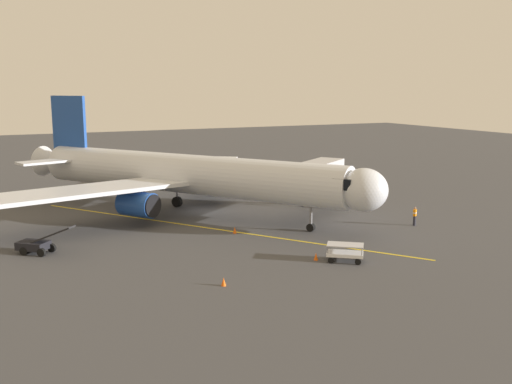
# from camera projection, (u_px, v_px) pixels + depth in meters

# --- Properties ---
(ground_plane) EXTENTS (220.00, 220.00, 0.00)m
(ground_plane) POSITION_uv_depth(u_px,v_px,m) (202.00, 211.00, 58.07)
(ground_plane) COLOR #424244
(apron_lead_in_line) EXTENTS (23.11, 32.93, 0.01)m
(apron_lead_in_line) POSITION_uv_depth(u_px,v_px,m) (207.00, 228.00, 51.31)
(apron_lead_in_line) COLOR yellow
(apron_lead_in_line) RESTS_ON ground
(airplane) EXTENTS (31.06, 35.16, 11.50)m
(airplane) POSITION_uv_depth(u_px,v_px,m) (182.00, 174.00, 56.05)
(airplane) COLOR silver
(airplane) RESTS_ON ground
(jet_bridge) EXTENTS (10.44, 8.33, 5.40)m
(jet_bridge) POSITION_uv_depth(u_px,v_px,m) (310.00, 178.00, 55.24)
(jet_bridge) COLOR #B7B7BC
(jet_bridge) RESTS_ON ground
(ground_crew_marshaller) EXTENTS (0.47, 0.43, 1.71)m
(ground_crew_marshaller) POSITION_uv_depth(u_px,v_px,m) (415.00, 216.00, 52.06)
(ground_crew_marshaller) COLOR #23232D
(ground_crew_marshaller) RESTS_ON ground
(ground_crew_wing_walker) EXTENTS (0.47, 0.39, 1.71)m
(ground_crew_wing_walker) POSITION_uv_depth(u_px,v_px,m) (303.00, 198.00, 60.27)
(ground_crew_wing_walker) COLOR #23232D
(ground_crew_wing_walker) RESTS_ON ground
(baggage_cart_near_nose) EXTENTS (2.92, 2.68, 1.27)m
(baggage_cart_near_nose) POSITION_uv_depth(u_px,v_px,m) (345.00, 252.00, 41.38)
(baggage_cart_near_nose) COLOR white
(baggage_cart_near_nose) RESTS_ON ground
(belt_loader_portside) EXTENTS (4.25, 3.89, 2.32)m
(belt_loader_portside) POSITION_uv_depth(u_px,v_px,m) (37.00, 244.00, 43.32)
(belt_loader_portside) COLOR black
(belt_loader_portside) RESTS_ON ground
(safety_cone_nose_left) EXTENTS (0.32, 0.32, 0.55)m
(safety_cone_nose_left) POSITION_uv_depth(u_px,v_px,m) (366.00, 203.00, 61.01)
(safety_cone_nose_left) COLOR #F2590F
(safety_cone_nose_left) RESTS_ON ground
(safety_cone_nose_right) EXTENTS (0.32, 0.32, 0.55)m
(safety_cone_nose_right) POSITION_uv_depth(u_px,v_px,m) (224.00, 282.00, 36.33)
(safety_cone_nose_right) COLOR #F2590F
(safety_cone_nose_right) RESTS_ON ground
(safety_cone_wing_port) EXTENTS (0.32, 0.32, 0.55)m
(safety_cone_wing_port) POSITION_uv_depth(u_px,v_px,m) (316.00, 256.00, 41.73)
(safety_cone_wing_port) COLOR #F2590F
(safety_cone_wing_port) RESTS_ON ground
(safety_cone_wing_starboard) EXTENTS (0.32, 0.32, 0.55)m
(safety_cone_wing_starboard) POSITION_uv_depth(u_px,v_px,m) (235.00, 230.00, 49.41)
(safety_cone_wing_starboard) COLOR #F2590F
(safety_cone_wing_starboard) RESTS_ON ground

